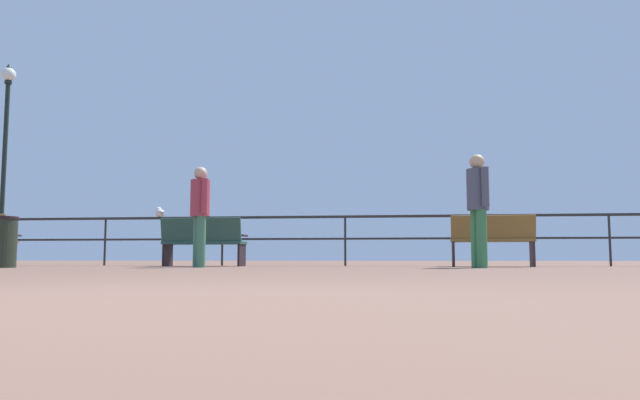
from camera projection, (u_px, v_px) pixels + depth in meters
ground_plane at (136, 303)px, 2.10m from camera, size 60.00×60.00×0.00m
pier_railing at (345, 228)px, 11.85m from camera, size 19.82×0.05×0.99m
bench_near_left at (203, 240)px, 11.20m from camera, size 1.54×0.68×0.89m
bench_near_right at (492, 238)px, 10.61m from camera, size 1.46×0.66×0.90m
lamppost_left at (5, 144)px, 13.18m from camera, size 0.30×0.30×4.44m
person_by_bench at (200, 209)px, 10.00m from camera, size 0.37×0.45×1.67m
person_at_railing at (478, 202)px, 9.43m from camera, size 0.34×0.54×1.78m
seagull_on_rail at (160, 212)px, 12.34m from camera, size 0.32×0.40×0.22m
trash_bin at (1, 242)px, 9.58m from camera, size 0.50×0.50×0.81m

